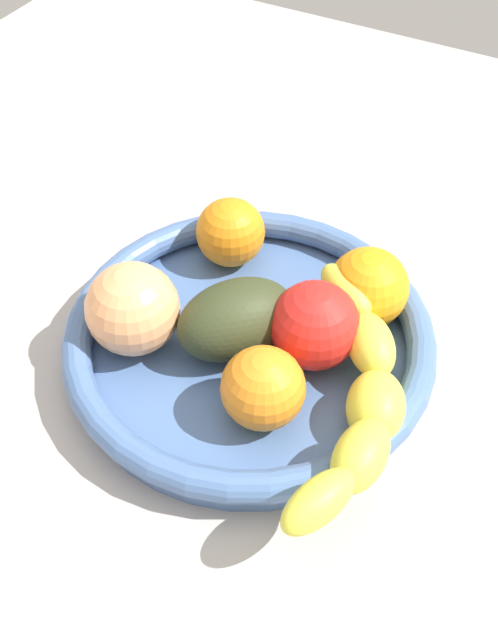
{
  "coord_description": "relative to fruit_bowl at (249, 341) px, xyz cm",
  "views": [
    {
      "loc": [
        34.64,
        18.56,
        50.74
      ],
      "look_at": [
        0.0,
        0.0,
        7.66
      ],
      "focal_mm": 41.16,
      "sensor_mm": 36.0,
      "label": 1
    }
  ],
  "objects": [
    {
      "name": "orange_front",
      "position": [
        5.6,
        4.16,
        2.74
      ],
      "size": [
        6.35,
        6.35,
        6.35
      ],
      "primitive_type": "sphere",
      "color": "orange",
      "rests_on": "fruit_bowl"
    },
    {
      "name": "fruit_bowl",
      "position": [
        0.0,
        0.0,
        0.0
      ],
      "size": [
        30.3,
        30.3,
        4.07
      ],
      "color": "#48679D",
      "rests_on": "kitchen_counter"
    },
    {
      "name": "orange_mid_left",
      "position": [
        -7.48,
        7.08,
        2.96
      ],
      "size": [
        6.77,
        6.77,
        6.77
      ],
      "primitive_type": "sphere",
      "color": "orange",
      "rests_on": "fruit_bowl"
    },
    {
      "name": "kitchen_counter",
      "position": [
        0.0,
        0.0,
        -3.59
      ],
      "size": [
        120.0,
        120.0,
        3.0
      ],
      "primitive_type": "cube",
      "color": "#AEA6A0",
      "rests_on": "ground"
    },
    {
      "name": "peach_blush",
      "position": [
        3.95,
        -8.36,
        3.37
      ],
      "size": [
        7.59,
        7.59,
        7.59
      ],
      "primitive_type": "sphere",
      "color": "#F9A669",
      "rests_on": "fruit_bowl"
    },
    {
      "name": "tomato_red",
      "position": [
        -1.45,
        5.04,
        3.15
      ],
      "size": [
        7.15,
        7.15,
        7.15
      ],
      "primitive_type": "sphere",
      "color": "red",
      "rests_on": "fruit_bowl"
    },
    {
      "name": "orange_mid_right",
      "position": [
        -8.48,
        -6.42,
        2.67
      ],
      "size": [
        6.21,
        6.21,
        6.21
      ],
      "primitive_type": "sphere",
      "color": "orange",
      "rests_on": "fruit_bowl"
    },
    {
      "name": "banana_draped_left",
      "position": [
        2.89,
        10.73,
        2.72
      ],
      "size": [
        24.35,
        12.37,
        5.63
      ],
      "color": "yellow",
      "rests_on": "fruit_bowl"
    },
    {
      "name": "avocado_dark",
      "position": [
        0.54,
        -0.86,
        2.73
      ],
      "size": [
        11.82,
        11.17,
        6.33
      ],
      "primitive_type": "ellipsoid",
      "rotation": [
        0.0,
        0.0,
        2.5
      ],
      "color": "#313A1F",
      "rests_on": "fruit_bowl"
    }
  ]
}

